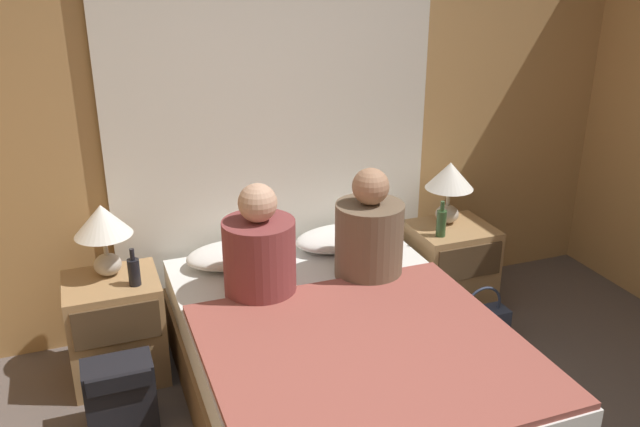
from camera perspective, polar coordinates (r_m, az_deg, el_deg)
wall_back at (r=4.03m, az=-4.10°, el=7.92°), size 4.73×0.06×2.50m
curtain_panel at (r=4.01m, az=-3.79°, el=5.66°), size 2.14×0.02×2.21m
bed at (r=3.46m, az=1.78°, el=-12.71°), size 1.47×2.01×0.51m
nightstand_left at (r=3.84m, az=-16.77°, el=-9.24°), size 0.49×0.44×0.58m
nightstand_right at (r=4.39m, az=10.85°, el=-4.59°), size 0.49×0.44×0.58m
lamp_left at (r=3.67m, az=-17.82°, el=-1.05°), size 0.30×0.30×0.39m
lamp_right at (r=4.23m, az=10.85°, el=2.70°), size 0.30×0.30×0.39m
pillow_left at (r=3.88m, az=-7.04°, el=-3.43°), size 0.57×0.34×0.12m
pillow_right at (r=4.06m, az=1.86°, el=-2.09°), size 0.57×0.34×0.12m
blanket_on_bed at (r=3.08m, az=4.00°, el=-11.51°), size 1.41×1.34×0.03m
person_left_in_bed at (r=3.47m, az=-5.13°, el=-3.23°), size 0.37×0.37×0.61m
person_right_in_bed at (r=3.66m, az=4.17°, el=-1.74°), size 0.37×0.37×0.62m
beer_bottle_on_left_stand at (r=3.59m, az=-15.39°, el=-4.71°), size 0.06×0.06×0.20m
beer_bottle_on_right_stand at (r=4.09m, az=10.18°, el=-0.74°), size 0.06×0.06×0.22m
backpack_on_floor at (r=3.50m, az=-16.50°, el=-14.17°), size 0.33×0.22×0.37m
handbag_on_floor at (r=4.16m, az=13.41°, el=-9.11°), size 0.32×0.14×0.37m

